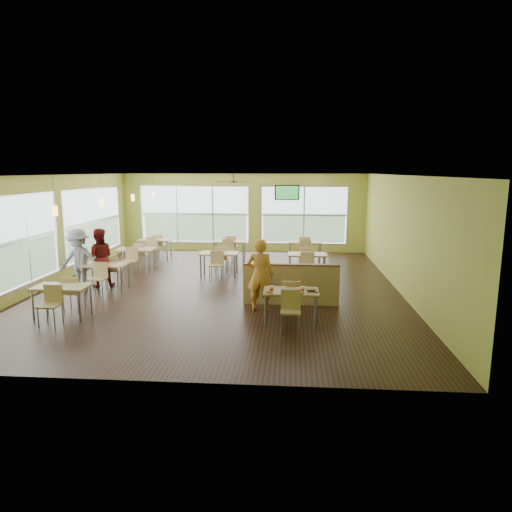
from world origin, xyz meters
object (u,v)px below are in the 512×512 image
at_px(main_table, 291,296).
at_px(food_basket, 311,290).
at_px(man_plaid, 260,275).
at_px(half_wall_divider, 291,284).

relative_size(main_table, food_basket, 6.80).
height_order(main_table, man_plaid, man_plaid).
bearing_deg(half_wall_divider, man_plaid, -142.14).
xyz_separation_m(half_wall_divider, man_plaid, (-0.73, -0.57, 0.36)).
xyz_separation_m(man_plaid, food_basket, (1.17, -0.89, -0.10)).
bearing_deg(food_basket, half_wall_divider, 106.61).
height_order(half_wall_divider, man_plaid, man_plaid).
xyz_separation_m(half_wall_divider, food_basket, (0.44, -1.46, 0.26)).
bearing_deg(man_plaid, half_wall_divider, -136.46).
relative_size(man_plaid, food_basket, 7.87).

